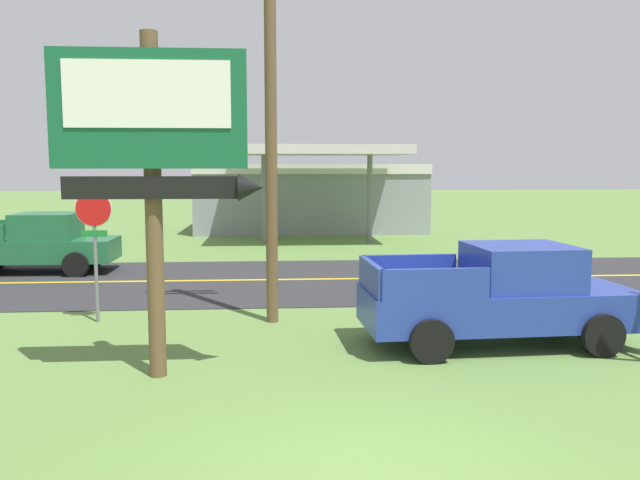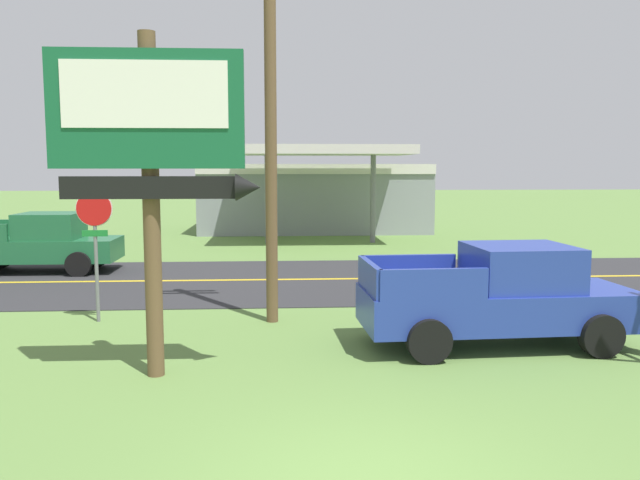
# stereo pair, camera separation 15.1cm
# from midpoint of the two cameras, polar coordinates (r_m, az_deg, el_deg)

# --- Properties ---
(road_asphalt) EXTENTS (140.00, 8.00, 0.02)m
(road_asphalt) POSITION_cam_midpoint_polar(r_m,az_deg,el_deg) (20.03, -1.24, -3.49)
(road_asphalt) COLOR #2B2B2D
(road_asphalt) RESTS_ON ground
(road_centre_line) EXTENTS (126.00, 0.20, 0.01)m
(road_centre_line) POSITION_cam_midpoint_polar(r_m,az_deg,el_deg) (20.03, -1.24, -3.45)
(road_centre_line) COLOR gold
(road_centre_line) RESTS_ON road_asphalt
(motel_sign) EXTENTS (3.31, 0.54, 5.59)m
(motel_sign) POSITION_cam_midpoint_polar(r_m,az_deg,el_deg) (10.73, -14.66, 8.04)
(motel_sign) COLOR brown
(motel_sign) RESTS_ON ground
(stop_sign) EXTENTS (0.80, 0.08, 2.95)m
(stop_sign) POSITION_cam_midpoint_polar(r_m,az_deg,el_deg) (15.19, -19.44, 0.64)
(stop_sign) COLOR slate
(stop_sign) RESTS_ON ground
(utility_pole) EXTENTS (1.86, 0.26, 9.98)m
(utility_pole) POSITION_cam_midpoint_polar(r_m,az_deg,el_deg) (14.48, -4.67, 13.69)
(utility_pole) COLOR brown
(utility_pole) RESTS_ON ground
(gas_station) EXTENTS (12.00, 11.50, 4.40)m
(gas_station) POSITION_cam_midpoint_polar(r_m,az_deg,el_deg) (35.18, -0.99, 3.96)
(gas_station) COLOR gray
(gas_station) RESTS_ON ground
(pickup_blue_parked_on_lawn) EXTENTS (5.29, 2.44, 1.96)m
(pickup_blue_parked_on_lawn) POSITION_cam_midpoint_polar(r_m,az_deg,el_deg) (13.12, 15.23, -4.77)
(pickup_blue_parked_on_lawn) COLOR #233893
(pickup_blue_parked_on_lawn) RESTS_ON ground
(pickup_green_on_road) EXTENTS (5.20, 2.24, 1.96)m
(pickup_green_on_road) POSITION_cam_midpoint_polar(r_m,az_deg,el_deg) (23.21, -23.83, -0.29)
(pickup_green_on_road) COLOR #1E6038
(pickup_green_on_road) RESTS_ON ground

